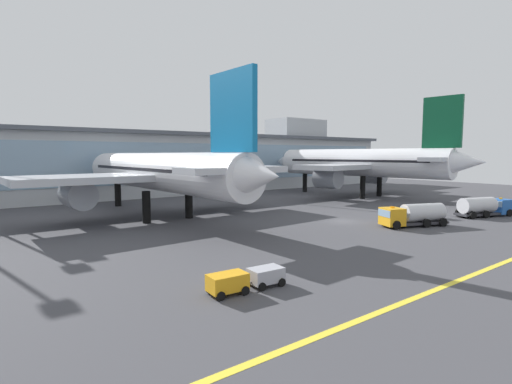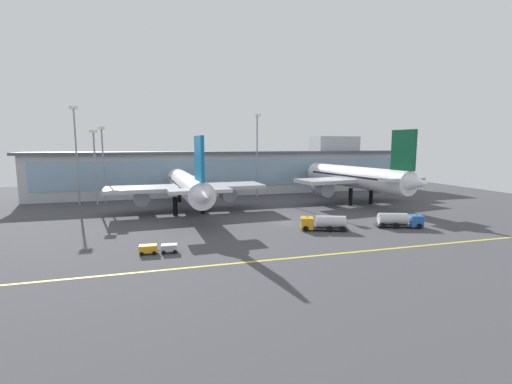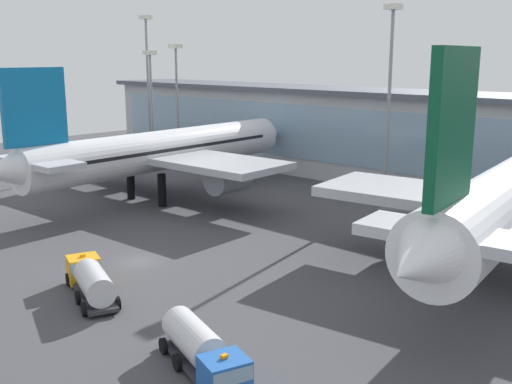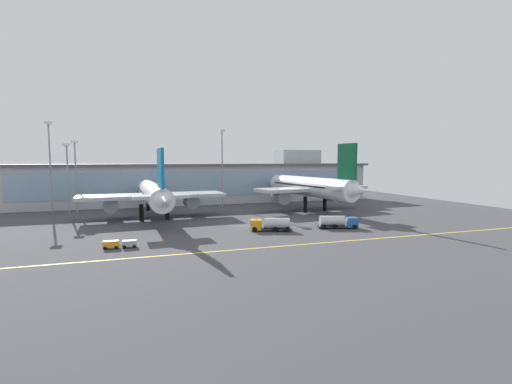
# 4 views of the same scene
# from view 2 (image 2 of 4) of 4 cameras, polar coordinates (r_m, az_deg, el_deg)

# --- Properties ---
(ground_plane) EXTENTS (180.00, 180.00, 0.00)m
(ground_plane) POSITION_cam_2_polar(r_m,az_deg,el_deg) (75.64, 5.10, -5.00)
(ground_plane) COLOR #424247
(taxiway_centreline_stripe) EXTENTS (144.00, 0.50, 0.01)m
(taxiway_centreline_stripe) POSITION_cam_2_polar(r_m,az_deg,el_deg) (56.38, 13.30, -9.60)
(taxiway_centreline_stripe) COLOR yellow
(taxiway_centreline_stripe) RESTS_ON ground
(terminal_building) EXTENTS (129.75, 14.00, 19.48)m
(terminal_building) POSITION_cam_2_polar(r_m,az_deg,el_deg) (121.67, -2.54, 3.43)
(terminal_building) COLOR #ADB2B7
(terminal_building) RESTS_ON ground
(airliner_near_left) EXTENTS (38.25, 51.70, 18.17)m
(airliner_near_left) POSITION_cam_2_polar(r_m,az_deg,el_deg) (87.98, -11.06, 1.05)
(airliner_near_left) COLOR black
(airliner_near_left) RESTS_ON ground
(airliner_near_right) EXTENTS (34.92, 49.20, 19.99)m
(airliner_near_right) POSITION_cam_2_polar(r_m,az_deg,el_deg) (103.73, 15.58, 2.28)
(airliner_near_right) COLOR black
(airliner_near_right) RESTS_ON ground
(fuel_tanker_truck) EXTENTS (9.32, 5.56, 2.90)m
(fuel_tanker_truck) POSITION_cam_2_polar(r_m,az_deg,el_deg) (70.05, 10.61, -4.87)
(fuel_tanker_truck) COLOR black
(fuel_tanker_truck) RESTS_ON ground
(baggage_tug_near) EXTENTS (9.35, 5.31, 2.90)m
(baggage_tug_near) POSITION_cam_2_polar(r_m,az_deg,el_deg) (76.99, 22.25, -4.18)
(baggage_tug_near) COLOR black
(baggage_tug_near) RESTS_ON ground
(service_truck_far) EXTENTS (5.68, 2.02, 1.40)m
(service_truck_far) POSITION_cam_2_polar(r_m,az_deg,el_deg) (56.77, -15.51, -8.72)
(service_truck_far) COLOR black
(service_truck_far) RESTS_ON ground
(apron_light_mast_west) EXTENTS (1.80, 1.80, 25.83)m
(apron_light_mast_west) POSITION_cam_2_polar(r_m,az_deg,el_deg) (110.78, 0.19, 7.72)
(apron_light_mast_west) COLOR gray
(apron_light_mast_west) RESTS_ON ground
(apron_light_mast_centre) EXTENTS (1.80, 1.80, 21.41)m
(apron_light_mast_centre) POSITION_cam_2_polar(r_m,az_deg,el_deg) (108.22, -23.42, 5.80)
(apron_light_mast_centre) COLOR gray
(apron_light_mast_centre) RESTS_ON ground
(apron_light_mast_east) EXTENTS (1.80, 1.80, 26.62)m
(apron_light_mast_east) POSITION_cam_2_polar(r_m,az_deg,el_deg) (107.62, -27.01, 7.12)
(apron_light_mast_east) COLOR gray
(apron_light_mast_east) RESTS_ON ground
(apron_light_mast_far_east) EXTENTS (1.80, 1.80, 20.29)m
(apron_light_mast_far_east) POSITION_cam_2_polar(r_m,az_deg,el_deg) (103.78, -24.52, 5.34)
(apron_light_mast_far_east) COLOR gray
(apron_light_mast_far_east) RESTS_ON ground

